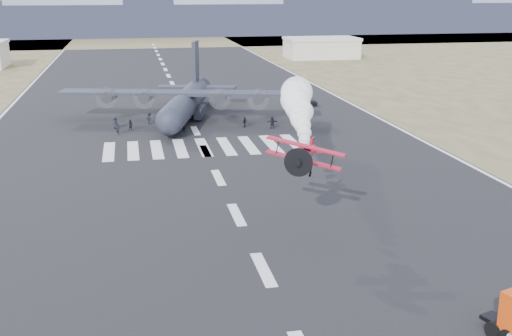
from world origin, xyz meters
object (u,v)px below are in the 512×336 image
object	(u,v)px
aerobatic_biplane	(305,155)
support_vehicle	(302,102)
crew_a	(164,128)
crew_h	(131,125)
crew_e	(115,123)
hangar_right	(321,48)
crew_b	(184,126)
transport_aircraft	(186,100)
crew_g	(118,129)
crew_d	(245,122)
crew_f	(272,122)
crew_c	(149,118)

from	to	relation	value
aerobatic_biplane	support_vehicle	world-z (taller)	aerobatic_biplane
crew_a	crew_h	bearing A→B (deg)	70.15
crew_e	crew_h	xyz separation A→B (m)	(2.18, -1.91, -0.03)
hangar_right	crew_b	xyz separation A→B (m)	(-47.72, -90.45, -2.08)
transport_aircraft	crew_a	distance (m)	11.56
support_vehicle	crew_b	bearing A→B (deg)	129.55
crew_g	crew_h	bearing A→B (deg)	100.68
crew_d	crew_a	bearing A→B (deg)	-41.96
crew_a	crew_f	size ratio (longest dim) A/B	0.92
crew_c	transport_aircraft	bearing A→B (deg)	-95.48
crew_a	crew_c	size ratio (longest dim) A/B	0.91
crew_h	aerobatic_biplane	bearing A→B (deg)	-64.96
support_vehicle	crew_e	bearing A→B (deg)	114.02
crew_b	crew_e	distance (m)	10.48
crew_f	support_vehicle	bearing A→B (deg)	-106.72
crew_a	crew_d	distance (m)	12.24
crew_e	crew_f	world-z (taller)	crew_f
crew_e	aerobatic_biplane	bearing A→B (deg)	-36.34
crew_d	crew_e	world-z (taller)	crew_e
transport_aircraft	support_vehicle	distance (m)	22.05
hangar_right	crew_a	bearing A→B (deg)	-119.02
aerobatic_biplane	crew_a	xyz separation A→B (m)	(-9.52, 40.12, -5.96)
crew_h	hangar_right	bearing A→B (deg)	65.00
crew_a	aerobatic_biplane	bearing A→B (deg)	-152.47
hangar_right	crew_a	world-z (taller)	hangar_right
support_vehicle	crew_h	bearing A→B (deg)	118.52
crew_e	crew_d	bearing A→B (deg)	25.64
aerobatic_biplane	crew_c	distance (m)	49.05
crew_a	crew_e	world-z (taller)	crew_e
hangar_right	transport_aircraft	xyz separation A→B (m)	(-46.37, -80.68, -0.13)
crew_c	crew_e	distance (m)	5.50
hangar_right	crew_g	xyz separation A→B (m)	(-56.96, -90.46, -2.22)
crew_g	crew_c	bearing A→B (deg)	103.63
transport_aircraft	crew_e	size ratio (longest dim) A/B	22.69
crew_a	crew_g	xyz separation A→B (m)	(-6.34, 0.77, -0.03)
transport_aircraft	crew_g	xyz separation A→B (m)	(-10.59, -9.78, -2.09)
crew_e	crew_g	size ratio (longest dim) A/B	1.07
support_vehicle	crew_f	distance (m)	19.26
crew_a	crew_h	distance (m)	5.46
crew_b	crew_h	xyz separation A→B (m)	(-7.43, 2.27, -0.12)
crew_f	crew_g	distance (m)	22.22
crew_g	support_vehicle	bearing A→B (deg)	77.41
support_vehicle	crew_d	xyz separation A→B (m)	(-13.00, -15.35, 0.07)
crew_a	crew_f	world-z (taller)	crew_f
hangar_right	crew_e	distance (m)	103.60
aerobatic_biplane	crew_f	world-z (taller)	aerobatic_biplane
crew_a	crew_d	xyz separation A→B (m)	(12.03, 2.26, 0.00)
crew_f	crew_g	bearing A→B (deg)	11.38
crew_c	crew_h	world-z (taller)	crew_c
crew_e	crew_a	bearing A→B (deg)	-2.68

